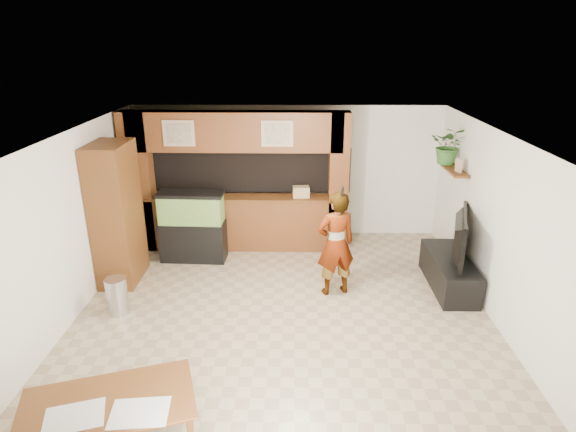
{
  "coord_description": "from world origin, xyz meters",
  "views": [
    {
      "loc": [
        0.16,
        -5.97,
        3.84
      ],
      "look_at": [
        0.06,
        0.6,
        1.36
      ],
      "focal_mm": 30.0,
      "sensor_mm": 36.0,
      "label": 1
    }
  ],
  "objects_px": {
    "aquarium": "(193,227)",
    "person": "(336,244)",
    "television": "(454,236)",
    "pantry_cabinet": "(116,214)",
    "dining_table": "(111,428)"
  },
  "relations": [
    {
      "from": "aquarium",
      "to": "person",
      "type": "distance_m",
      "value": 2.73
    },
    {
      "from": "television",
      "to": "person",
      "type": "bearing_deg",
      "value": 114.85
    },
    {
      "from": "aquarium",
      "to": "pantry_cabinet",
      "type": "bearing_deg",
      "value": -141.83
    },
    {
      "from": "television",
      "to": "person",
      "type": "distance_m",
      "value": 1.87
    },
    {
      "from": "pantry_cabinet",
      "to": "television",
      "type": "height_order",
      "value": "pantry_cabinet"
    },
    {
      "from": "pantry_cabinet",
      "to": "person",
      "type": "height_order",
      "value": "pantry_cabinet"
    },
    {
      "from": "person",
      "to": "dining_table",
      "type": "bearing_deg",
      "value": 35.55
    },
    {
      "from": "pantry_cabinet",
      "to": "person",
      "type": "relative_size",
      "value": 1.37
    },
    {
      "from": "person",
      "to": "pantry_cabinet",
      "type": "bearing_deg",
      "value": -24.15
    },
    {
      "from": "dining_table",
      "to": "television",
      "type": "bearing_deg",
      "value": 20.51
    },
    {
      "from": "aquarium",
      "to": "dining_table",
      "type": "bearing_deg",
      "value": -86.84
    },
    {
      "from": "aquarium",
      "to": "dining_table",
      "type": "height_order",
      "value": "aquarium"
    },
    {
      "from": "pantry_cabinet",
      "to": "person",
      "type": "bearing_deg",
      "value": -6.83
    },
    {
      "from": "aquarium",
      "to": "television",
      "type": "height_order",
      "value": "aquarium"
    },
    {
      "from": "aquarium",
      "to": "dining_table",
      "type": "xyz_separation_m",
      "value": [
        0.06,
        -4.33,
        -0.34
      ]
    }
  ]
}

